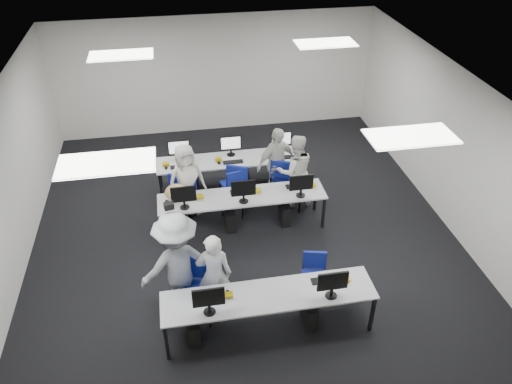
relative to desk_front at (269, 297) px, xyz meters
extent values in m
plane|color=black|center=(0.00, 2.40, -0.68)|extent=(9.00, 9.00, 0.00)
plane|color=white|center=(0.00, 2.40, 2.32)|extent=(9.00, 9.00, 0.00)
cube|color=silver|center=(0.00, 6.90, 0.82)|extent=(8.00, 0.02, 3.00)
cube|color=silver|center=(-4.00, 2.40, 0.82)|extent=(0.02, 9.00, 3.00)
cube|color=silver|center=(4.00, 2.40, 0.82)|extent=(0.02, 9.00, 3.00)
cube|color=white|center=(-2.00, 0.40, 2.30)|extent=(1.20, 0.60, 0.02)
cube|color=white|center=(2.00, 0.40, 2.30)|extent=(1.20, 0.60, 0.02)
cube|color=white|center=(-2.00, 4.40, 2.30)|extent=(1.20, 0.60, 0.02)
cube|color=white|center=(2.00, 4.40, 2.30)|extent=(1.20, 0.60, 0.02)
cube|color=#B7BABC|center=(0.00, 0.00, 0.03)|extent=(3.20, 0.70, 0.03)
cube|color=black|center=(-1.55, -0.30, -0.33)|extent=(0.05, 0.05, 0.70)
cube|color=black|center=(-1.55, 0.30, -0.33)|extent=(0.05, 0.05, 0.70)
cube|color=black|center=(1.55, -0.30, -0.33)|extent=(0.05, 0.05, 0.70)
cube|color=black|center=(1.55, 0.30, -0.33)|extent=(0.05, 0.05, 0.70)
cube|color=#B7BABC|center=(0.00, 2.60, 0.03)|extent=(3.20, 0.70, 0.03)
cube|color=black|center=(-1.55, 2.30, -0.33)|extent=(0.05, 0.05, 0.70)
cube|color=black|center=(-1.55, 2.90, -0.33)|extent=(0.05, 0.05, 0.70)
cube|color=black|center=(1.55, 2.30, -0.33)|extent=(0.05, 0.05, 0.70)
cube|color=black|center=(1.55, 2.90, -0.33)|extent=(0.05, 0.05, 0.70)
cube|color=#B7BABC|center=(0.00, 4.00, 0.03)|extent=(3.20, 0.70, 0.03)
cube|color=black|center=(-1.55, 3.70, -0.33)|extent=(0.05, 0.05, 0.70)
cube|color=black|center=(-1.55, 4.30, -0.33)|extent=(0.05, 0.05, 0.70)
cube|color=black|center=(1.55, 3.70, -0.33)|extent=(0.05, 0.05, 0.70)
cube|color=black|center=(1.55, 4.30, -0.33)|extent=(0.05, 0.05, 0.70)
cube|color=#0D36AE|center=(-0.90, -0.18, 0.35)|extent=(0.46, 0.04, 0.32)
cube|color=black|center=(-0.90, 0.14, 0.06)|extent=(0.42, 0.14, 0.02)
ellipsoid|color=black|center=(-0.60, 0.14, 0.07)|extent=(0.07, 0.10, 0.04)
cube|color=black|center=(-1.15, 0.00, -0.47)|extent=(0.18, 0.40, 0.42)
cube|color=white|center=(0.90, -0.18, 0.35)|extent=(0.46, 0.04, 0.32)
cube|color=black|center=(0.90, 0.14, 0.06)|extent=(0.42, 0.14, 0.02)
ellipsoid|color=black|center=(1.20, 0.14, 0.07)|extent=(0.07, 0.10, 0.04)
cube|color=black|center=(0.65, 0.00, -0.47)|extent=(0.18, 0.40, 0.42)
cube|color=white|center=(-1.10, 2.42, 0.35)|extent=(0.46, 0.04, 0.32)
cube|color=black|center=(-1.10, 2.74, 0.06)|extent=(0.42, 0.14, 0.02)
ellipsoid|color=black|center=(-0.80, 2.74, 0.07)|extent=(0.07, 0.10, 0.04)
cube|color=black|center=(-1.35, 2.60, -0.47)|extent=(0.18, 0.40, 0.42)
cube|color=white|center=(0.00, 2.42, 0.35)|extent=(0.46, 0.04, 0.32)
cube|color=black|center=(0.00, 2.74, 0.06)|extent=(0.42, 0.14, 0.02)
ellipsoid|color=black|center=(0.30, 2.74, 0.07)|extent=(0.07, 0.10, 0.04)
cube|color=black|center=(-0.25, 2.60, -0.47)|extent=(0.18, 0.40, 0.42)
cube|color=white|center=(1.10, 2.42, 0.35)|extent=(0.46, 0.04, 0.32)
cube|color=black|center=(1.10, 2.74, 0.06)|extent=(0.42, 0.14, 0.02)
ellipsoid|color=black|center=(1.40, 2.74, 0.07)|extent=(0.07, 0.10, 0.04)
cube|color=black|center=(0.85, 2.60, -0.47)|extent=(0.18, 0.40, 0.42)
cube|color=white|center=(-1.10, 4.18, 0.35)|extent=(0.46, 0.04, 0.32)
cube|color=black|center=(-1.10, 3.86, 0.06)|extent=(0.42, 0.14, 0.02)
ellipsoid|color=black|center=(-1.40, 3.86, 0.07)|extent=(0.07, 0.10, 0.04)
cube|color=black|center=(-0.85, 4.00, -0.47)|extent=(0.18, 0.40, 0.42)
cube|color=white|center=(0.00, 4.18, 0.35)|extent=(0.46, 0.04, 0.32)
cube|color=black|center=(0.00, 3.86, 0.06)|extent=(0.42, 0.14, 0.02)
ellipsoid|color=black|center=(-0.30, 3.86, 0.07)|extent=(0.07, 0.10, 0.04)
cube|color=black|center=(0.25, 4.00, -0.47)|extent=(0.18, 0.40, 0.42)
cube|color=white|center=(1.10, 4.18, 0.35)|extent=(0.46, 0.04, 0.32)
cube|color=black|center=(1.10, 3.86, 0.06)|extent=(0.42, 0.14, 0.02)
ellipsoid|color=black|center=(0.80, 3.86, 0.07)|extent=(0.07, 0.10, 0.04)
cube|color=black|center=(1.35, 4.00, -0.47)|extent=(0.18, 0.40, 0.42)
cube|color=navy|center=(-1.02, 0.49, -0.17)|extent=(0.61, 0.60, 0.07)
cube|color=navy|center=(-0.94, 0.69, 0.11)|extent=(0.45, 0.20, 0.40)
cube|color=navy|center=(0.86, 0.54, -0.26)|extent=(0.48, 0.46, 0.05)
cube|color=navy|center=(0.91, 0.71, -0.03)|extent=(0.38, 0.13, 0.33)
cube|color=navy|center=(-1.22, 3.19, -0.24)|extent=(0.52, 0.50, 0.06)
cube|color=navy|center=(-1.17, 3.37, 0.01)|extent=(0.40, 0.15, 0.35)
cube|color=navy|center=(-0.07, 3.15, -0.20)|extent=(0.60, 0.58, 0.06)
cube|color=navy|center=(0.01, 3.34, 0.08)|extent=(0.43, 0.21, 0.38)
cube|color=navy|center=(1.10, 3.12, -0.22)|extent=(0.56, 0.55, 0.06)
cube|color=navy|center=(1.17, 3.31, 0.04)|extent=(0.41, 0.19, 0.36)
cube|color=navy|center=(-1.03, 3.45, -0.22)|extent=(0.44, 0.42, 0.06)
cube|color=navy|center=(-1.03, 3.25, 0.03)|extent=(0.42, 0.05, 0.36)
cube|color=navy|center=(-0.08, 3.44, -0.23)|extent=(0.52, 0.50, 0.06)
cube|color=navy|center=(-0.03, 3.25, 0.02)|extent=(0.41, 0.15, 0.35)
cube|color=navy|center=(1.00, 3.56, -0.20)|extent=(0.58, 0.57, 0.06)
cube|color=navy|center=(0.93, 3.37, 0.08)|extent=(0.43, 0.19, 0.38)
ellipsoid|color=tan|center=(-1.24, 2.72, 0.21)|extent=(0.44, 0.32, 0.33)
imported|color=silver|center=(-0.76, 0.54, 0.08)|extent=(0.60, 0.44, 1.52)
imported|color=silver|center=(1.18, 3.20, 0.11)|extent=(0.78, 0.61, 1.58)
imported|color=silver|center=(-1.01, 3.26, 0.10)|extent=(0.87, 0.70, 1.55)
imported|color=silver|center=(0.86, 3.53, 0.13)|extent=(1.02, 0.74, 1.61)
imported|color=gray|center=(-1.29, 0.70, 0.24)|extent=(1.30, 0.91, 1.84)
cube|color=black|center=(-1.33, 0.88, 1.22)|extent=(0.17, 0.20, 0.10)
camera|label=1|loc=(-1.10, -5.11, 5.49)|focal=35.00mm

